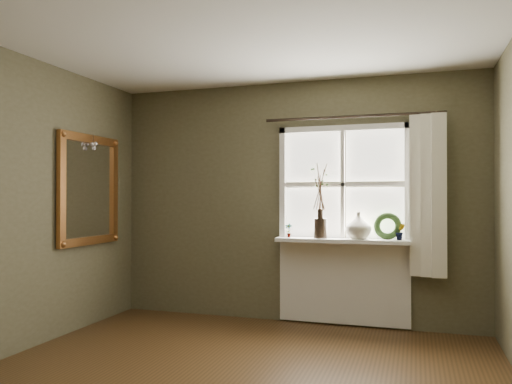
{
  "coord_description": "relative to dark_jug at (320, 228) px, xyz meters",
  "views": [
    {
      "loc": [
        1.28,
        -3.03,
        1.35
      ],
      "look_at": [
        -0.19,
        1.55,
        1.4
      ],
      "focal_mm": 35.0,
      "sensor_mm": 36.0,
      "label": 1
    }
  ],
  "objects": [
    {
      "name": "ceiling",
      "position": [
        -0.33,
        -2.12,
        1.58
      ],
      "size": [
        4.5,
        4.5,
        0.0
      ],
      "primitive_type": "plane",
      "color": "silver",
      "rests_on": "ground"
    },
    {
      "name": "wall_back",
      "position": [
        -0.33,
        0.18,
        0.28
      ],
      "size": [
        4.0,
        0.1,
        2.6
      ],
      "primitive_type": "cube",
      "color": "brown",
      "rests_on": "ground"
    },
    {
      "name": "window_frame",
      "position": [
        0.22,
        0.11,
        0.46
      ],
      "size": [
        1.36,
        0.06,
        1.24
      ],
      "color": "white",
      "rests_on": "wall_back"
    },
    {
      "name": "window_sill",
      "position": [
        0.22,
        0.0,
        -0.12
      ],
      "size": [
        1.36,
        0.26,
        0.04
      ],
      "primitive_type": "cube",
      "color": "white",
      "rests_on": "wall_back"
    },
    {
      "name": "window_apron",
      "position": [
        0.22,
        0.11,
        -0.56
      ],
      "size": [
        1.36,
        0.04,
        0.88
      ],
      "primitive_type": "cube",
      "color": "white",
      "rests_on": "ground"
    },
    {
      "name": "dark_jug",
      "position": [
        0.0,
        0.0,
        0.0
      ],
      "size": [
        0.16,
        0.16,
        0.2
      ],
      "primitive_type": "cylinder",
      "rotation": [
        0.0,
        0.0,
        -0.13
      ],
      "color": "black",
      "rests_on": "window_sill"
    },
    {
      "name": "cream_vase",
      "position": [
        0.39,
        0.0,
        0.04
      ],
      "size": [
        0.33,
        0.33,
        0.27
      ],
      "primitive_type": "imported",
      "rotation": [
        0.0,
        0.0,
        -0.31
      ],
      "color": "beige",
      "rests_on": "window_sill"
    },
    {
      "name": "wreath",
      "position": [
        0.68,
        0.04,
        0.0
      ],
      "size": [
        0.29,
        0.14,
        0.29
      ],
      "primitive_type": "torus",
      "rotation": [
        1.36,
        0.0,
        -0.08
      ],
      "color": "#29421D",
      "rests_on": "window_sill"
    },
    {
      "name": "potted_plant_left",
      "position": [
        -0.34,
        0.0,
        -0.03
      ],
      "size": [
        0.08,
        0.05,
        0.15
      ],
      "primitive_type": "imported",
      "rotation": [
        0.0,
        0.0,
        -0.0
      ],
      "color": "#29421D",
      "rests_on": "window_sill"
    },
    {
      "name": "potted_plant_right",
      "position": [
        0.8,
        0.0,
        -0.02
      ],
      "size": [
        0.11,
        0.1,
        0.17
      ],
      "primitive_type": "imported",
      "rotation": [
        0.0,
        0.0,
        0.26
      ],
      "color": "#29421D",
      "rests_on": "window_sill"
    },
    {
      "name": "curtain",
      "position": [
        1.06,
        0.01,
        0.34
      ],
      "size": [
        0.36,
        0.12,
        1.59
      ],
      "primitive_type": "cube",
      "color": "white",
      "rests_on": "wall_back"
    },
    {
      "name": "curtain_rod",
      "position": [
        0.32,
        0.05,
        1.16
      ],
      "size": [
        1.84,
        0.03,
        0.03
      ],
      "primitive_type": "cylinder",
      "rotation": [
        0.0,
        1.57,
        0.0
      ],
      "color": "black",
      "rests_on": "wall_back"
    },
    {
      "name": "gilt_mirror",
      "position": [
        -2.29,
        -0.74,
        0.41
      ],
      "size": [
        0.1,
        0.96,
        1.14
      ],
      "color": "white",
      "rests_on": "wall_left"
    }
  ]
}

